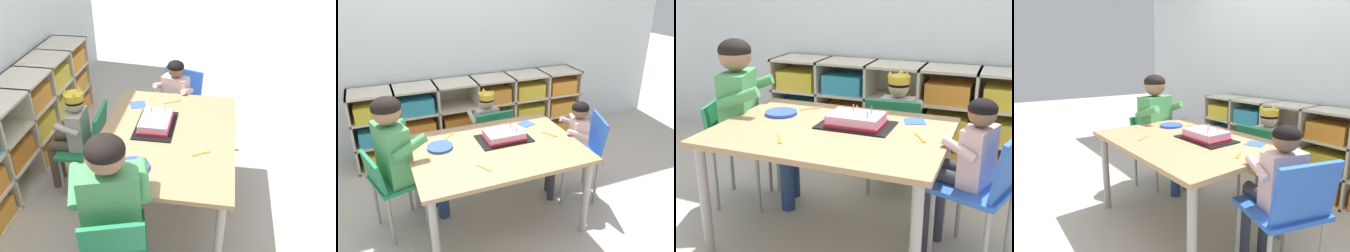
% 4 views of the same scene
% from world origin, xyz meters
% --- Properties ---
extents(ground, '(16.00, 16.00, 0.00)m').
position_xyz_m(ground, '(0.00, 0.00, 0.00)').
color(ground, '#BCB2A3').
extents(classroom_back_wall, '(5.42, 0.10, 2.74)m').
position_xyz_m(classroom_back_wall, '(0.00, 1.47, 1.37)').
color(classroom_back_wall, silver).
rests_on(classroom_back_wall, ground).
extents(storage_cubby_shelf, '(2.45, 0.36, 0.77)m').
position_xyz_m(storage_cubby_shelf, '(0.24, 1.23, 0.36)').
color(storage_cubby_shelf, beige).
rests_on(storage_cubby_shelf, ground).
extents(activity_table, '(1.20, 0.88, 0.63)m').
position_xyz_m(activity_table, '(0.00, 0.00, 0.56)').
color(activity_table, '#A37F56').
rests_on(activity_table, ground).
extents(classroom_chair_blue, '(0.39, 0.37, 0.68)m').
position_xyz_m(classroom_chair_blue, '(0.18, 0.62, 0.40)').
color(classroom_chair_blue, '#238451').
rests_on(classroom_chair_blue, ground).
extents(child_with_crown, '(0.31, 0.31, 0.83)m').
position_xyz_m(child_with_crown, '(0.17, 0.73, 0.52)').
color(child_with_crown, '#B2ADA3').
rests_on(child_with_crown, ground).
extents(classroom_chair_adult_side, '(0.42, 0.43, 0.66)m').
position_xyz_m(classroom_chair_adult_side, '(-0.74, 0.16, 0.43)').
color(classroom_chair_adult_side, '#238451').
rests_on(classroom_chair_adult_side, ground).
extents(adult_helper_seated, '(0.47, 0.46, 1.05)m').
position_xyz_m(adult_helper_seated, '(-0.63, 0.20, 0.65)').
color(adult_helper_seated, '#4C9E5B').
rests_on(adult_helper_seated, ground).
extents(classroom_chair_guest_side, '(0.45, 0.46, 0.72)m').
position_xyz_m(classroom_chair_guest_side, '(0.79, 0.03, 0.44)').
color(classroom_chair_guest_side, blue).
rests_on(classroom_chair_guest_side, ground).
extents(guest_at_table_side, '(0.34, 0.33, 0.86)m').
position_xyz_m(guest_at_table_side, '(0.68, 0.06, 0.55)').
color(guest_at_table_side, beige).
rests_on(guest_at_table_side, ground).
extents(birthday_cake_on_tray, '(0.39, 0.26, 0.10)m').
position_xyz_m(birthday_cake_on_tray, '(0.10, 0.09, 0.66)').
color(birthday_cake_on_tray, black).
rests_on(birthday_cake_on_tray, activity_table).
extents(paper_plate_stack, '(0.18, 0.18, 0.02)m').
position_xyz_m(paper_plate_stack, '(-0.37, 0.13, 0.64)').
color(paper_plate_stack, blue).
rests_on(paper_plate_stack, activity_table).
extents(paper_napkin_square, '(0.14, 0.14, 0.00)m').
position_xyz_m(paper_napkin_square, '(0.37, 0.28, 0.64)').
color(paper_napkin_square, '#3356B7').
rests_on(paper_napkin_square, activity_table).
extents(fork_beside_plate_stack, '(0.10, 0.11, 0.00)m').
position_xyz_m(fork_beside_plate_stack, '(-0.26, 0.30, 0.64)').
color(fork_beside_plate_stack, orange).
rests_on(fork_beside_plate_stack, activity_table).
extents(fork_scattered_mid_table, '(0.08, 0.11, 0.00)m').
position_xyz_m(fork_scattered_mid_table, '(-0.17, -0.25, 0.64)').
color(fork_scattered_mid_table, orange).
rests_on(fork_scattered_mid_table, activity_table).
extents(fork_near_cake_tray, '(0.08, 0.12, 0.00)m').
position_xyz_m(fork_near_cake_tray, '(0.46, 0.02, 0.64)').
color(fork_near_cake_tray, orange).
rests_on(fork_near_cake_tray, activity_table).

